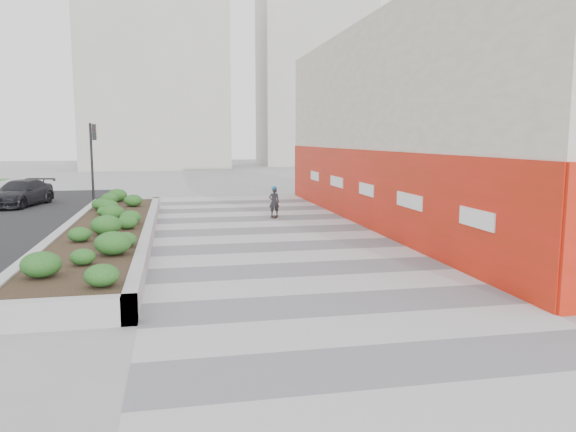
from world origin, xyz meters
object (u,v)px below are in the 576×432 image
Objects in this scene: traffic_signal_near at (93,152)px; skateboarder at (274,202)px; planter at (107,229)px; car_dark at (21,193)px.

traffic_signal_near reaches higher than skateboarder.
planter is 12.82× the size of skateboarder.
traffic_signal_near is 4.37m from car_dark.
traffic_signal_near is 0.92× the size of car_dark.
traffic_signal_near reaches higher than car_dark.
car_dark is (-3.74, 0.88, -2.10)m from traffic_signal_near.
traffic_signal_near reaches higher than planter.
skateboarder is at bearing -36.09° from traffic_signal_near.
planter is at bearing -80.65° from traffic_signal_near.
skateboarder is 0.31× the size of car_dark.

